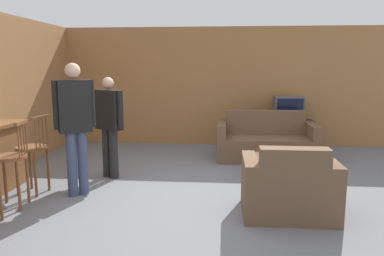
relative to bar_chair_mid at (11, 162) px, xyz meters
name	(u,v)px	position (x,y,z in m)	size (l,w,h in m)	color
ground_plane	(195,203)	(2.28, 0.32, -0.58)	(24.00, 24.00, 0.00)	slate
wall_back	(208,87)	(2.28, 4.07, 0.72)	(9.40, 0.08, 2.60)	#9E6B3D
wall_left	(10,94)	(-0.95, 1.69, 0.72)	(0.08, 8.74, 2.60)	#9E6B3D
bar_chair_mid	(11,162)	(0.00, 0.00, 0.00)	(0.46, 0.46, 1.09)	brown
bar_chair_far	(32,153)	(0.00, 0.52, 0.00)	(0.47, 0.47, 1.09)	brown
couch_far	(266,142)	(3.44, 2.76, -0.26)	(1.84, 0.87, 0.90)	brown
armchair_near	(289,189)	(3.41, 0.01, -0.26)	(1.08, 0.83, 0.88)	brown
coffee_table	(272,158)	(3.39, 1.46, -0.24)	(0.58, 0.94, 0.39)	#472D1E
tv_unit	(287,135)	(3.99, 3.69, -0.27)	(1.06, 0.46, 0.62)	#2D2319
tv	(288,108)	(3.99, 3.69, 0.30)	(0.60, 0.44, 0.51)	#4C4C4C
person_by_window	(109,122)	(0.84, 1.35, 0.31)	(0.52, 0.40, 1.59)	black
person_by_counter	(75,121)	(0.64, 0.49, 0.45)	(0.47, 0.38, 1.80)	#384260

